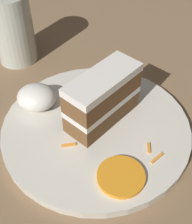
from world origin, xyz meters
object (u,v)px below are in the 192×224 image
object	(u,v)px
cake_slice	(103,98)
plate	(96,128)
drinking_glass	(14,33)
cream_dollop	(37,97)
orange_garnish	(121,176)

from	to	relation	value
cake_slice	plate	bearing A→B (deg)	102.60
cake_slice	drinking_glass	world-z (taller)	drinking_glass
plate	drinking_glass	xyz separation A→B (m)	(-0.18, 0.18, 0.05)
plate	cream_dollop	size ratio (longest dim) A/B	4.63
plate	cream_dollop	xyz separation A→B (m)	(-0.10, 0.03, 0.03)
drinking_glass	cream_dollop	bearing A→B (deg)	-61.95
cake_slice	orange_garnish	distance (m)	0.12
plate	cake_slice	bearing A→B (deg)	67.09
cream_dollop	orange_garnish	world-z (taller)	cream_dollop
cream_dollop	drinking_glass	bearing A→B (deg)	118.05
plate	cake_slice	xyz separation A→B (m)	(0.01, 0.02, 0.05)
orange_garnish	drinking_glass	size ratio (longest dim) A/B	0.49
drinking_glass	cake_slice	bearing A→B (deg)	-40.80
plate	orange_garnish	distance (m)	0.10
plate	orange_garnish	world-z (taller)	orange_garnish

